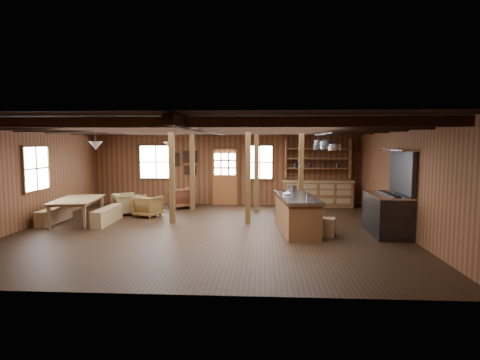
# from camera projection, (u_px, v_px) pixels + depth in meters

# --- Properties ---
(room) EXTENTS (10.04, 9.04, 2.84)m
(room) POSITION_uv_depth(u_px,v_px,m) (208.00, 178.00, 10.50)
(room) COLOR black
(room) RESTS_ON ground
(ceiling_joists) EXTENTS (9.80, 8.82, 0.18)m
(ceiling_joists) POSITION_uv_depth(u_px,v_px,m) (209.00, 129.00, 10.56)
(ceiling_joists) COLOR black
(ceiling_joists) RESTS_ON ceiling
(timber_posts) EXTENTS (3.95, 2.35, 2.80)m
(timber_posts) POSITION_uv_depth(u_px,v_px,m) (234.00, 172.00, 12.54)
(timber_posts) COLOR #4A3015
(timber_posts) RESTS_ON floor
(back_door) EXTENTS (1.02, 0.08, 2.15)m
(back_door) POSITION_uv_depth(u_px,v_px,m) (225.00, 181.00, 14.97)
(back_door) COLOR brown
(back_door) RESTS_ON floor
(window_back_left) EXTENTS (1.32, 0.06, 1.32)m
(window_back_left) POSITION_uv_depth(u_px,v_px,m) (156.00, 162.00, 15.07)
(window_back_left) COLOR white
(window_back_left) RESTS_ON wall_back
(window_back_right) EXTENTS (1.02, 0.06, 1.32)m
(window_back_right) POSITION_uv_depth(u_px,v_px,m) (260.00, 162.00, 14.84)
(window_back_right) COLOR white
(window_back_right) RESTS_ON wall_back
(window_left) EXTENTS (0.14, 1.24, 1.32)m
(window_left) POSITION_uv_depth(u_px,v_px,m) (36.00, 169.00, 11.27)
(window_left) COLOR white
(window_left) RESTS_ON wall_back
(notice_boards) EXTENTS (1.08, 0.03, 0.90)m
(notice_boards) POSITION_uv_depth(u_px,v_px,m) (185.00, 161.00, 15.00)
(notice_boards) COLOR silver
(notice_boards) RESTS_ON wall_back
(back_counter) EXTENTS (2.55, 0.60, 2.45)m
(back_counter) POSITION_uv_depth(u_px,v_px,m) (317.00, 190.00, 14.55)
(back_counter) COLOR brown
(back_counter) RESTS_ON floor
(pendant_lamps) EXTENTS (1.86, 2.36, 0.66)m
(pendant_lamps) POSITION_uv_depth(u_px,v_px,m) (136.00, 145.00, 11.55)
(pendant_lamps) COLOR #2C2C2F
(pendant_lamps) RESTS_ON ceiling
(pot_rack) EXTENTS (0.41, 3.00, 0.44)m
(pot_rack) POSITION_uv_depth(u_px,v_px,m) (323.00, 145.00, 10.54)
(pot_rack) COLOR #2C2C2F
(pot_rack) RESTS_ON ceiling
(kitchen_island) EXTENTS (1.13, 2.58, 1.20)m
(kitchen_island) POSITION_uv_depth(u_px,v_px,m) (296.00, 213.00, 10.50)
(kitchen_island) COLOR brown
(kitchen_island) RESTS_ON floor
(step_stool) EXTENTS (0.59, 0.49, 0.46)m
(step_stool) POSITION_uv_depth(u_px,v_px,m) (326.00, 227.00, 10.00)
(step_stool) COLOR #8E6340
(step_stool) RESTS_ON floor
(commercial_range) EXTENTS (0.90, 1.76, 2.17)m
(commercial_range) POSITION_uv_depth(u_px,v_px,m) (390.00, 208.00, 10.12)
(commercial_range) COLOR #2C2C2F
(commercial_range) RESTS_ON floor
(dining_table) EXTENTS (1.39, 2.15, 0.71)m
(dining_table) POSITION_uv_depth(u_px,v_px,m) (79.00, 211.00, 11.62)
(dining_table) COLOR brown
(dining_table) RESTS_ON floor
(bench_wall) EXTENTS (0.30, 1.60, 0.44)m
(bench_wall) POSITION_uv_depth(u_px,v_px,m) (54.00, 215.00, 11.67)
(bench_wall) COLOR #8E6340
(bench_wall) RESTS_ON floor
(bench_aisle) EXTENTS (0.31, 1.67, 0.46)m
(bench_aisle) POSITION_uv_depth(u_px,v_px,m) (107.00, 215.00, 11.58)
(bench_aisle) COLOR #8E6340
(bench_aisle) RESTS_ON floor
(armchair_a) EXTENTS (1.06, 1.07, 0.72)m
(armchair_a) POSITION_uv_depth(u_px,v_px,m) (181.00, 198.00, 14.32)
(armchair_a) COLOR brown
(armchair_a) RESTS_ON floor
(armchair_b) EXTENTS (0.93, 0.94, 0.67)m
(armchair_b) POSITION_uv_depth(u_px,v_px,m) (148.00, 206.00, 12.62)
(armchair_b) COLOR brown
(armchair_b) RESTS_ON floor
(armchair_c) EXTENTS (1.05, 1.04, 0.69)m
(armchair_c) POSITION_uv_depth(u_px,v_px,m) (126.00, 204.00, 12.99)
(armchair_c) COLOR olive
(armchair_c) RESTS_ON floor
(counter_pot) EXTENTS (0.29, 0.29, 0.18)m
(counter_pot) POSITION_uv_depth(u_px,v_px,m) (292.00, 189.00, 11.35)
(counter_pot) COLOR #AFB2B6
(counter_pot) RESTS_ON kitchen_island
(bowl) EXTENTS (0.26, 0.26, 0.06)m
(bowl) POSITION_uv_depth(u_px,v_px,m) (286.00, 194.00, 10.61)
(bowl) COLOR silver
(bowl) RESTS_ON kitchen_island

